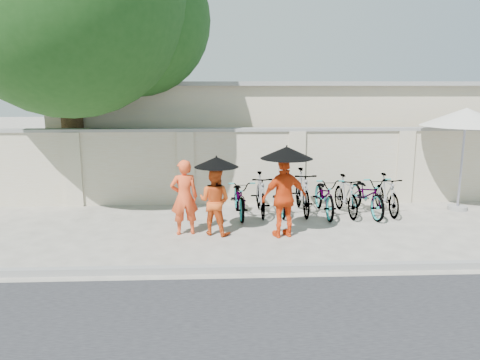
{
  "coord_description": "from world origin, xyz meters",
  "views": [
    {
      "loc": [
        -0.1,
        -9.41,
        3.22
      ],
      "look_at": [
        0.37,
        0.99,
        1.1
      ],
      "focal_mm": 35.0,
      "sensor_mm": 36.0,
      "label": 1
    }
  ],
  "objects_px": {
    "monk_left": "(184,197)",
    "monk_center": "(215,201)",
    "monk_right": "(284,198)",
    "patio_umbrella": "(466,118)"
  },
  "relations": [
    {
      "from": "monk_right",
      "to": "patio_umbrella",
      "type": "bearing_deg",
      "value": -173.81
    },
    {
      "from": "monk_left",
      "to": "monk_center",
      "type": "distance_m",
      "value": 0.66
    },
    {
      "from": "monk_center",
      "to": "monk_right",
      "type": "bearing_deg",
      "value": -165.19
    },
    {
      "from": "monk_left",
      "to": "monk_right",
      "type": "distance_m",
      "value": 2.16
    },
    {
      "from": "monk_center",
      "to": "patio_umbrella",
      "type": "distance_m",
      "value": 6.81
    },
    {
      "from": "patio_umbrella",
      "to": "monk_right",
      "type": "bearing_deg",
      "value": -157.61
    },
    {
      "from": "monk_left",
      "to": "patio_umbrella",
      "type": "relative_size",
      "value": 0.62
    },
    {
      "from": "monk_left",
      "to": "monk_right",
      "type": "xyz_separation_m",
      "value": [
        2.15,
        -0.28,
        0.03
      ]
    },
    {
      "from": "monk_left",
      "to": "monk_center",
      "type": "relative_size",
      "value": 1.11
    },
    {
      "from": "monk_center",
      "to": "monk_right",
      "type": "xyz_separation_m",
      "value": [
        1.49,
        -0.24,
        0.12
      ]
    }
  ]
}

